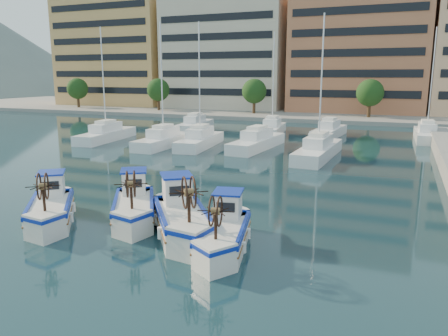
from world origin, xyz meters
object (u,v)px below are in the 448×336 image
fishing_boat_a (51,206)px  fishing_boat_c (181,216)px  fishing_boat_d (224,231)px  fishing_boat_b (134,204)px

fishing_boat_a → fishing_boat_c: bearing=-29.3°
fishing_boat_a → fishing_boat_d: fishing_boat_a is taller
fishing_boat_a → fishing_boat_c: size_ratio=0.91×
fishing_boat_a → fishing_boat_d: 8.64m
fishing_boat_b → fishing_boat_d: fishing_boat_b is taller
fishing_boat_c → fishing_boat_d: 2.43m
fishing_boat_a → fishing_boat_b: 3.81m
fishing_boat_a → fishing_boat_c: 6.41m
fishing_boat_b → fishing_boat_c: bearing=-47.7°
fishing_boat_a → fishing_boat_d: size_ratio=1.02×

